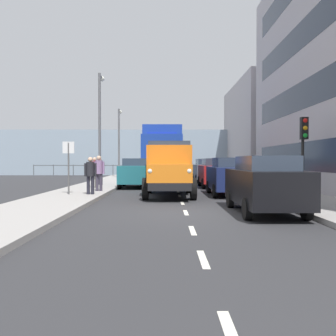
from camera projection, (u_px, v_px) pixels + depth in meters
ground_plane at (178, 191)px, 19.51m from camera, size 80.00×80.00×0.00m
sidewalk_left at (266, 189)px, 19.52m from camera, size 2.77×36.41×0.15m
sidewalk_right at (89, 189)px, 19.49m from camera, size 2.77×36.41×0.15m
road_centreline_markings at (178, 192)px, 18.64m from camera, size 0.12×31.25×0.01m
building_far_block at (274, 131)px, 35.86m from camera, size 7.71×13.56×9.05m
sea_horizon at (172, 152)px, 40.66m from camera, size 80.00×0.80×5.00m
seawall_railing at (172, 167)px, 37.09m from camera, size 28.08×0.08×1.20m
truck_vintage_orange at (169, 170)px, 16.09m from camera, size 2.17×5.64×2.43m
lorry_cargo_blue at (163, 154)px, 24.88m from camera, size 2.58×8.20×3.87m
car_black_kerbside_near at (264, 184)px, 11.06m from camera, size 1.77×4.23×1.72m
car_navy_kerbside_1 at (231, 176)px, 16.76m from camera, size 1.93×3.86×1.72m
car_red_kerbside_2 at (216, 172)px, 21.91m from camera, size 1.90×4.04×1.72m
car_grey_kerbside_3 at (206, 170)px, 27.08m from camera, size 1.85×4.54×1.72m
car_teal_oppositeside_0 at (137, 172)px, 21.75m from camera, size 1.92×4.06×1.72m
car_white_oppositeside_1 at (143, 170)px, 27.29m from camera, size 1.94×4.67×1.72m
car_silver_oppositeside_2 at (148, 168)px, 34.26m from camera, size 1.83×4.16×1.72m
pedestrian_near_railing at (90, 173)px, 15.69m from camera, size 0.53×0.34×1.59m
pedestrian_with_bag at (99, 170)px, 17.42m from camera, size 0.53×0.34×1.67m
pedestrian_strolling at (95, 170)px, 19.54m from camera, size 0.53×0.34×1.62m
pedestrian_in_dark_coat at (100, 169)px, 21.86m from camera, size 0.53×0.34×1.61m
traffic_light_near at (304, 139)px, 14.94m from camera, size 0.28×0.41×3.20m
lamp_post_promenade at (100, 119)px, 22.67m from camera, size 0.32×1.14×6.81m
lamp_post_far at (119, 136)px, 32.12m from camera, size 0.32×1.14×5.95m
street_sign at (69, 158)px, 15.67m from camera, size 0.50×0.07×2.25m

